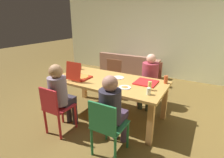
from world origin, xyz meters
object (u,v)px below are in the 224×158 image
object	(u,v)px
pizza_box_1	(146,82)
plate_1	(118,78)
person_2	(61,92)
person_1	(112,108)
drinking_glass_3	(166,80)
chair_0	(151,82)
person_0	(149,76)
chair_2	(56,108)
drinking_glass_0	(150,86)
chair_1	(107,125)
pizza_box_0	(80,76)
couch	(129,69)
dining_table	(109,85)
drinking_glass_1	(149,91)
plate_0	(125,87)
chair_3	(112,76)
drinking_glass_2	(80,67)

from	to	relation	value
pizza_box_1	plate_1	distance (m)	0.57
person_2	person_1	bearing A→B (deg)	-0.81
pizza_box_1	drinking_glass_3	xyz separation A→B (m)	(0.31, 0.16, 0.06)
chair_0	person_0	bearing A→B (deg)	-90.00
chair_2	drinking_glass_0	world-z (taller)	drinking_glass_0
person_2	pizza_box_1	size ratio (longest dim) A/B	3.17
chair_1	pizza_box_0	size ratio (longest dim) A/B	2.16
plate_1	couch	distance (m)	2.35
person_0	couch	xyz separation A→B (m)	(-1.16, 1.57, -0.41)
pizza_box_0	dining_table	bearing A→B (deg)	22.65
pizza_box_0	drinking_glass_1	distance (m)	1.41
chair_1	plate_0	world-z (taller)	chair_1
person_2	chair_3	xyz separation A→B (m)	(0.00, 1.75, -0.23)
drinking_glass_0	drinking_glass_2	bearing A→B (deg)	167.86
pizza_box_1	plate_1	world-z (taller)	pizza_box_1
chair_0	person_2	xyz separation A→B (m)	(-1.01, -1.75, 0.20)
person_0	plate_0	size ratio (longest dim) A/B	5.68
chair_3	pizza_box_1	bearing A→B (deg)	-33.45
pizza_box_0	plate_0	xyz separation A→B (m)	(0.97, 0.02, -0.04)
drinking_glass_3	chair_0	bearing A→B (deg)	127.26
chair_2	drinking_glass_1	bearing A→B (deg)	26.21
chair_2	drinking_glass_3	bearing A→B (deg)	41.55
pizza_box_0	drinking_glass_3	world-z (taller)	pizza_box_0
person_0	chair_1	bearing A→B (deg)	-90.00
chair_2	pizza_box_0	distance (m)	0.79
person_0	drinking_glass_0	size ratio (longest dim) A/B	8.03
chair_2	drinking_glass_0	bearing A→B (deg)	33.00
dining_table	drinking_glass_1	distance (m)	0.92
dining_table	pizza_box_1	size ratio (longest dim) A/B	5.58
pizza_box_0	pizza_box_1	world-z (taller)	pizza_box_0
chair_1	couch	world-z (taller)	chair_1
dining_table	drinking_glass_0	size ratio (longest dim) A/B	14.56
dining_table	plate_1	bearing A→B (deg)	64.86
chair_3	drinking_glass_3	bearing A→B (deg)	-22.14
drinking_glass_2	pizza_box_1	bearing A→B (deg)	-3.48
chair_3	drinking_glass_1	distance (m)	1.85
person_0	chair_1	xyz separation A→B (m)	(0.00, -1.77, -0.19)
pizza_box_1	person_0	bearing A→B (deg)	102.60
plate_0	chair_2	bearing A→B (deg)	-141.03
plate_1	chair_0	bearing A→B (deg)	59.96
dining_table	chair_2	world-z (taller)	chair_2
chair_2	person_1	bearing A→B (deg)	6.90
person_0	drinking_glass_3	world-z (taller)	person_0
chair_3	dining_table	bearing A→B (deg)	-63.09
pizza_box_1	drinking_glass_2	bearing A→B (deg)	176.52
person_0	drinking_glass_3	size ratio (longest dim) A/B	8.23
drinking_glass_2	drinking_glass_0	bearing A→B (deg)	-12.14
chair_3	plate_1	world-z (taller)	chair_3
person_1	drinking_glass_1	bearing A→B (deg)	57.87
chair_0	pizza_box_1	distance (m)	0.81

